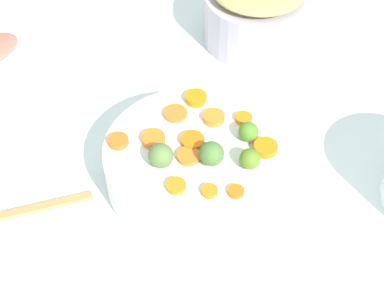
{
  "coord_description": "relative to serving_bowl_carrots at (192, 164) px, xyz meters",
  "views": [
    {
      "loc": [
        -0.13,
        -0.6,
        0.76
      ],
      "look_at": [
        -0.04,
        -0.02,
        0.11
      ],
      "focal_mm": 52.67,
      "sensor_mm": 36.0,
      "label": 1
    }
  ],
  "objects": [
    {
      "name": "brussels_sprout_2",
      "position": [
        -0.05,
        -0.02,
        0.06
      ],
      "size": [
        0.04,
        0.04,
        0.04
      ],
      "primitive_type": "sphere",
      "color": "#5B7B3E",
      "rests_on": "serving_bowl_carrots"
    },
    {
      "name": "carrot_slice_8",
      "position": [
        -0.01,
        0.08,
        0.04
      ],
      "size": [
        0.05,
        0.05,
        0.01
      ],
      "primitive_type": "cylinder",
      "rotation": [
        0.0,
        0.0,
        5.96
      ],
      "color": "orange",
      "rests_on": "serving_bowl_carrots"
    },
    {
      "name": "brussels_sprout_0",
      "position": [
        0.09,
        0.01,
        0.06
      ],
      "size": [
        0.03,
        0.03,
        0.03
      ],
      "primitive_type": "sphere",
      "color": "#508828",
      "rests_on": "serving_bowl_carrots"
    },
    {
      "name": "serving_bowl_carrots",
      "position": [
        0.0,
        0.0,
        0.0
      ],
      "size": [
        0.28,
        0.28,
        0.08
      ],
      "primitive_type": "cylinder",
      "color": "white",
      "rests_on": "tabletop"
    },
    {
      "name": "carrot_slice_9",
      "position": [
        0.05,
        0.06,
        0.04
      ],
      "size": [
        0.04,
        0.04,
        0.01
      ],
      "primitive_type": "cylinder",
      "rotation": [
        0.0,
        0.0,
        4.67
      ],
      "color": "orange",
      "rests_on": "serving_bowl_carrots"
    },
    {
      "name": "brussels_sprout_1",
      "position": [
        0.02,
        -0.03,
        0.06
      ],
      "size": [
        0.04,
        0.04,
        0.04
      ],
      "primitive_type": "sphere",
      "color": "#4E7639",
      "rests_on": "serving_bowl_carrots"
    },
    {
      "name": "carrot_slice_3",
      "position": [
        0.05,
        -0.1,
        0.04
      ],
      "size": [
        0.03,
        0.03,
        0.01
      ],
      "primitive_type": "cylinder",
      "rotation": [
        0.0,
        0.0,
        0.88
      ],
      "color": "orange",
      "rests_on": "serving_bowl_carrots"
    },
    {
      "name": "tabletop",
      "position": [
        0.04,
        0.02,
        -0.05
      ],
      "size": [
        2.4,
        2.4,
        0.02
      ],
      "primitive_type": "cube",
      "color": "white",
      "rests_on": "ground"
    },
    {
      "name": "brussels_sprout_3",
      "position": [
        0.08,
        -0.05,
        0.06
      ],
      "size": [
        0.03,
        0.03,
        0.03
      ],
      "primitive_type": "sphere",
      "color": "#587F25",
      "rests_on": "serving_bowl_carrots"
    },
    {
      "name": "carrot_slice_2",
      "position": [
        -0.11,
        0.03,
        0.04
      ],
      "size": [
        0.04,
        0.04,
        0.01
      ],
      "primitive_type": "cylinder",
      "rotation": [
        0.0,
        0.0,
        4.29
      ],
      "color": "orange",
      "rests_on": "serving_bowl_carrots"
    },
    {
      "name": "carrot_slice_11",
      "position": [
        0.09,
        0.05,
        0.04
      ],
      "size": [
        0.03,
        0.03,
        0.01
      ],
      "primitive_type": "cylinder",
      "rotation": [
        0.0,
        0.0,
        2.89
      ],
      "color": "orange",
      "rests_on": "serving_bowl_carrots"
    },
    {
      "name": "carrot_slice_6",
      "position": [
        0.11,
        -0.02,
        0.04
      ],
      "size": [
        0.05,
        0.05,
        0.01
      ],
      "primitive_type": "cylinder",
      "rotation": [
        0.0,
        0.0,
        0.46
      ],
      "color": "orange",
      "rests_on": "serving_bowl_carrots"
    },
    {
      "name": "carrot_slice_7",
      "position": [
        -0.04,
        -0.07,
        0.04
      ],
      "size": [
        0.03,
        0.03,
        0.01
      ],
      "primitive_type": "cylinder",
      "rotation": [
        0.0,
        0.0,
        6.18
      ],
      "color": "orange",
      "rests_on": "serving_bowl_carrots"
    },
    {
      "name": "carrot_slice_5",
      "position": [
        -0.01,
        -0.02,
        0.04
      ],
      "size": [
        0.05,
        0.05,
        0.01
      ],
      "primitive_type": "cylinder",
      "rotation": [
        0.0,
        0.0,
        3.83
      ],
      "color": "orange",
      "rests_on": "serving_bowl_carrots"
    },
    {
      "name": "metal_pot",
      "position": [
        0.19,
        0.35,
        0.01
      ],
      "size": [
        0.21,
        0.21,
        0.11
      ],
      "primitive_type": "cylinder",
      "color": "#BDB1C1",
      "rests_on": "tabletop"
    },
    {
      "name": "carrot_slice_10",
      "position": [
        0.01,
        -0.09,
        0.04
      ],
      "size": [
        0.03,
        0.03,
        0.01
      ],
      "primitive_type": "cylinder",
      "rotation": [
        0.0,
        0.0,
        1.93
      ],
      "color": "orange",
      "rests_on": "serving_bowl_carrots"
    },
    {
      "name": "carrot_slice_4",
      "position": [
        0.02,
        0.11,
        0.05
      ],
      "size": [
        0.05,
        0.05,
        0.01
      ],
      "primitive_type": "cylinder",
      "rotation": [
        0.0,
        0.0,
        5.65
      ],
      "color": "orange",
      "rests_on": "serving_bowl_carrots"
    },
    {
      "name": "carrot_slice_1",
      "position": [
        0.0,
        0.01,
        0.04
      ],
      "size": [
        0.04,
        0.04,
        0.01
      ],
      "primitive_type": "cylinder",
      "rotation": [
        0.0,
        0.0,
        3.23
      ],
      "color": "orange",
      "rests_on": "serving_bowl_carrots"
    },
    {
      "name": "carrot_slice_0",
      "position": [
        -0.06,
        0.03,
        0.04
      ],
      "size": [
        0.04,
        0.04,
        0.01
      ],
      "primitive_type": "cylinder",
      "rotation": [
        0.0,
        0.0,
        4.74
      ],
      "color": "orange",
      "rests_on": "serving_bowl_carrots"
    }
  ]
}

